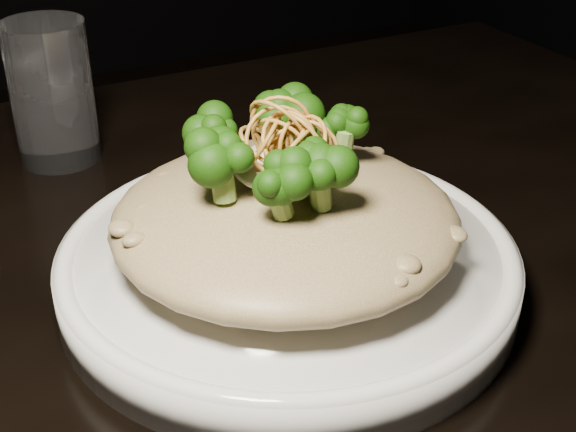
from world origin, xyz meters
name	(u,v)px	position (x,y,z in m)	size (l,w,h in m)	color
table	(224,376)	(0.00, 0.00, 0.67)	(1.10, 0.80, 0.75)	black
plate	(288,267)	(0.04, -0.03, 0.77)	(0.30, 0.30, 0.03)	white
risotto	(285,218)	(0.04, -0.03, 0.81)	(0.22, 0.22, 0.05)	brown
broccoli	(281,142)	(0.04, -0.02, 0.86)	(0.14, 0.14, 0.05)	black
cheese	(285,166)	(0.04, -0.02, 0.84)	(0.07, 0.07, 0.02)	white
shallots	(284,131)	(0.04, -0.03, 0.87)	(0.05, 0.05, 0.04)	#935D1F
drinking_glass	(52,93)	(-0.05, 0.24, 0.81)	(0.07, 0.07, 0.12)	white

